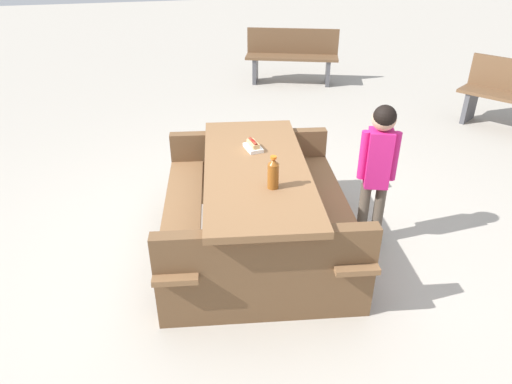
{
  "coord_description": "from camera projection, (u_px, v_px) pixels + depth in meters",
  "views": [
    {
      "loc": [
        -3.0,
        0.71,
        2.28
      ],
      "look_at": [
        0.0,
        0.0,
        0.52
      ],
      "focal_mm": 32.71,
      "sensor_mm": 36.0,
      "label": 1
    }
  ],
  "objects": [
    {
      "name": "ground_plane",
      "position": [
        256.0,
        248.0,
        3.81
      ],
      "size": [
        30.0,
        30.0,
        0.0
      ],
      "primitive_type": "plane",
      "color": "#ADA599",
      "rests_on": "ground"
    },
    {
      "name": "picnic_table",
      "position": [
        256.0,
        201.0,
        3.59
      ],
      "size": [
        1.99,
        1.65,
        0.75
      ],
      "color": "brown",
      "rests_on": "ground"
    },
    {
      "name": "soda_bottle",
      "position": [
        273.0,
        173.0,
        3.1
      ],
      "size": [
        0.08,
        0.08,
        0.23
      ],
      "color": "brown",
      "rests_on": "picnic_table"
    },
    {
      "name": "hotdog_tray",
      "position": [
        253.0,
        146.0,
        3.67
      ],
      "size": [
        0.19,
        0.13,
        0.08
      ],
      "color": "white",
      "rests_on": "picnic_table"
    },
    {
      "name": "child_in_coat",
      "position": [
        378.0,
        159.0,
        3.52
      ],
      "size": [
        0.22,
        0.28,
        1.19
      ],
      "color": "brown",
      "rests_on": "ground"
    },
    {
      "name": "park_bench_mid",
      "position": [
        292.0,
        55.0,
        7.66
      ],
      "size": [
        0.87,
        1.55,
        0.85
      ],
      "color": "brown",
      "rests_on": "ground"
    }
  ]
}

